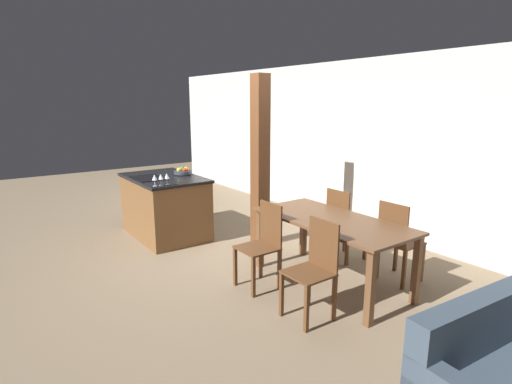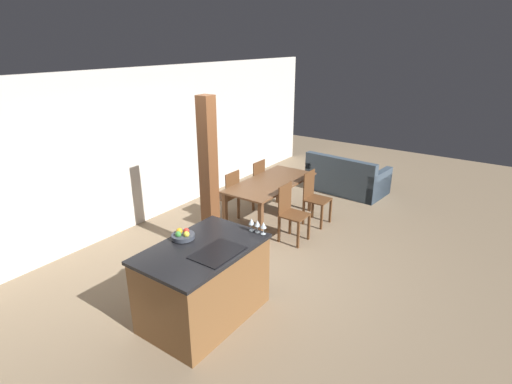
% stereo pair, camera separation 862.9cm
% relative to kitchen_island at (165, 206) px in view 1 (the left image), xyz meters
% --- Properties ---
extents(ground_plane, '(16.00, 16.00, 0.00)m').
position_rel_kitchen_island_xyz_m(ground_plane, '(1.14, 0.28, -0.47)').
color(ground_plane, '#847056').
extents(wall_back, '(11.20, 0.08, 2.70)m').
position_rel_kitchen_island_xyz_m(wall_back, '(1.14, 2.76, 0.88)').
color(wall_back, silver).
rests_on(wall_back, ground_plane).
extents(kitchen_island, '(1.45, 0.95, 0.95)m').
position_rel_kitchen_island_xyz_m(kitchen_island, '(0.00, 0.00, 0.00)').
color(kitchen_island, brown).
rests_on(kitchen_island, ground_plane).
extents(fruit_bowl, '(0.27, 0.27, 0.11)m').
position_rel_kitchen_island_xyz_m(fruit_bowl, '(0.02, 0.31, 0.51)').
color(fruit_bowl, '#383D47').
rests_on(fruit_bowl, kitchen_island).
extents(wine_glass_near, '(0.07, 0.07, 0.16)m').
position_rel_kitchen_island_xyz_m(wine_glass_near, '(0.65, -0.40, 0.59)').
color(wine_glass_near, silver).
rests_on(wine_glass_near, kitchen_island).
extents(wine_glass_middle, '(0.07, 0.07, 0.16)m').
position_rel_kitchen_island_xyz_m(wine_glass_middle, '(0.65, -0.31, 0.59)').
color(wine_glass_middle, silver).
rests_on(wine_glass_middle, kitchen_island).
extents(wine_glass_far, '(0.07, 0.07, 0.16)m').
position_rel_kitchen_island_xyz_m(wine_glass_far, '(0.65, -0.22, 0.59)').
color(wine_glass_far, silver).
rests_on(wine_glass_far, kitchen_island).
extents(dining_table, '(1.83, 0.86, 0.77)m').
position_rel_kitchen_island_xyz_m(dining_table, '(2.70, 0.83, 0.20)').
color(dining_table, brown).
rests_on(dining_table, ground_plane).
extents(dining_chair_near_left, '(0.40, 0.40, 0.95)m').
position_rel_kitchen_island_xyz_m(dining_chair_near_left, '(2.29, 0.17, 0.03)').
color(dining_chair_near_left, brown).
rests_on(dining_chair_near_left, ground_plane).
extents(dining_chair_near_right, '(0.40, 0.40, 0.95)m').
position_rel_kitchen_island_xyz_m(dining_chair_near_right, '(3.11, 0.17, 0.03)').
color(dining_chair_near_right, brown).
rests_on(dining_chair_near_right, ground_plane).
extents(dining_chair_far_left, '(0.40, 0.40, 0.95)m').
position_rel_kitchen_island_xyz_m(dining_chair_far_left, '(2.29, 1.49, 0.03)').
color(dining_chair_far_left, brown).
rests_on(dining_chair_far_left, ground_plane).
extents(dining_chair_far_right, '(0.40, 0.40, 0.95)m').
position_rel_kitchen_island_xyz_m(dining_chair_far_right, '(3.11, 1.49, 0.03)').
color(dining_chair_far_right, brown).
rests_on(dining_chair_far_right, ground_plane).
extents(timber_post, '(0.20, 0.20, 2.42)m').
position_rel_kitchen_island_xyz_m(timber_post, '(1.20, 0.94, 0.74)').
color(timber_post, brown).
rests_on(timber_post, ground_plane).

